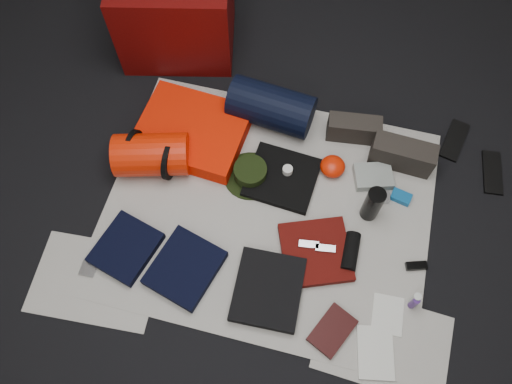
% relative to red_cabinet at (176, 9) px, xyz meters
% --- Properties ---
extents(floor, '(4.50, 4.50, 0.02)m').
position_rel_red_cabinet_xyz_m(floor, '(0.76, -0.94, -0.27)').
color(floor, black).
rests_on(floor, ground).
extents(newspaper_mat, '(1.60, 1.30, 0.01)m').
position_rel_red_cabinet_xyz_m(newspaper_mat, '(0.76, -0.94, -0.25)').
color(newspaper_mat, beige).
rests_on(newspaper_mat, floor).
extents(newspaper_sheet_front_left, '(0.61, 0.44, 0.00)m').
position_rel_red_cabinet_xyz_m(newspaper_sheet_front_left, '(0.06, -1.49, -0.25)').
color(newspaper_sheet_front_left, beige).
rests_on(newspaper_sheet_front_left, floor).
extents(newspaper_sheet_front_right, '(0.60, 0.43, 0.00)m').
position_rel_red_cabinet_xyz_m(newspaper_sheet_front_right, '(1.41, -1.44, -0.25)').
color(newspaper_sheet_front_right, beige).
rests_on(newspaper_sheet_front_right, floor).
extents(red_cabinet, '(0.71, 0.64, 0.51)m').
position_rel_red_cabinet_xyz_m(red_cabinet, '(0.00, 0.00, 0.00)').
color(red_cabinet, '#540706').
rests_on(red_cabinet, floor).
extents(sleeping_pad, '(0.58, 0.49, 0.10)m').
position_rel_red_cabinet_xyz_m(sleeping_pad, '(0.26, -0.62, -0.20)').
color(sleeping_pad, red).
rests_on(sleeping_pad, newspaper_mat).
extents(stuff_sack, '(0.41, 0.31, 0.22)m').
position_rel_red_cabinet_xyz_m(stuff_sack, '(0.13, -0.84, -0.14)').
color(stuff_sack, red).
rests_on(stuff_sack, newspaper_mat).
extents(sack_strap_left, '(0.02, 0.22, 0.22)m').
position_rel_red_cabinet_xyz_m(sack_strap_left, '(0.03, -0.84, -0.14)').
color(sack_strap_left, black).
rests_on(sack_strap_left, newspaper_mat).
extents(sack_strap_right, '(0.02, 0.22, 0.22)m').
position_rel_red_cabinet_xyz_m(sack_strap_right, '(0.23, -0.84, -0.14)').
color(sack_strap_right, black).
rests_on(sack_strap_right, newspaper_mat).
extents(navy_duffel, '(0.46, 0.28, 0.23)m').
position_rel_red_cabinet_xyz_m(navy_duffel, '(0.64, -0.41, -0.13)').
color(navy_duffel, black).
rests_on(navy_duffel, newspaper_mat).
extents(boonie_brim, '(0.35, 0.35, 0.01)m').
position_rel_red_cabinet_xyz_m(boonie_brim, '(0.62, -0.78, -0.25)').
color(boonie_brim, black).
rests_on(boonie_brim, newspaper_mat).
extents(boonie_crown, '(0.17, 0.17, 0.07)m').
position_rel_red_cabinet_xyz_m(boonie_crown, '(0.62, -0.78, -0.20)').
color(boonie_crown, black).
rests_on(boonie_crown, boonie_brim).
extents(hiking_boot_left, '(0.29, 0.14, 0.14)m').
position_rel_red_cabinet_xyz_m(hiking_boot_left, '(1.09, -0.41, -0.18)').
color(hiking_boot_left, '#2A2621').
rests_on(hiking_boot_left, newspaper_mat).
extents(hiking_boot_right, '(0.32, 0.14, 0.16)m').
position_rel_red_cabinet_xyz_m(hiking_boot_right, '(1.36, -0.51, -0.17)').
color(hiking_boot_right, '#2A2621').
rests_on(hiking_boot_right, newspaper_mat).
extents(flip_flop_left, '(0.15, 0.27, 0.01)m').
position_rel_red_cabinet_xyz_m(flip_flop_left, '(1.63, -0.30, -0.25)').
color(flip_flop_left, black).
rests_on(flip_flop_left, floor).
extents(flip_flop_right, '(0.12, 0.26, 0.01)m').
position_rel_red_cabinet_xyz_m(flip_flop_right, '(1.84, -0.45, -0.25)').
color(flip_flop_right, black).
rests_on(flip_flop_right, floor).
extents(trousers_navy_a, '(0.32, 0.35, 0.05)m').
position_rel_red_cabinet_xyz_m(trousers_navy_a, '(0.15, -1.31, -0.23)').
color(trousers_navy_a, black).
rests_on(trousers_navy_a, newspaper_mat).
extents(trousers_navy_b, '(0.36, 0.38, 0.05)m').
position_rel_red_cabinet_xyz_m(trousers_navy_b, '(0.45, -1.34, -0.22)').
color(trousers_navy_b, black).
rests_on(trousers_navy_b, newspaper_mat).
extents(trousers_charcoal, '(0.32, 0.36, 0.05)m').
position_rel_red_cabinet_xyz_m(trousers_charcoal, '(0.85, -1.34, -0.22)').
color(trousers_charcoal, black).
rests_on(trousers_charcoal, newspaper_mat).
extents(black_tshirt, '(0.37, 0.35, 0.03)m').
position_rel_red_cabinet_xyz_m(black_tshirt, '(0.79, -0.75, -0.23)').
color(black_tshirt, black).
rests_on(black_tshirt, newspaper_mat).
extents(red_shirt, '(0.41, 0.41, 0.04)m').
position_rel_red_cabinet_xyz_m(red_shirt, '(1.03, -1.11, -0.23)').
color(red_shirt, '#4C0B08').
rests_on(red_shirt, newspaper_mat).
extents(orange_stuff_sack, '(0.17, 0.17, 0.08)m').
position_rel_red_cabinet_xyz_m(orange_stuff_sack, '(1.02, -0.64, -0.21)').
color(orange_stuff_sack, red).
rests_on(orange_stuff_sack, newspaper_mat).
extents(first_aid_pouch, '(0.22, 0.19, 0.05)m').
position_rel_red_cabinet_xyz_m(first_aid_pouch, '(1.24, -0.64, -0.23)').
color(first_aid_pouch, gray).
rests_on(first_aid_pouch, newspaper_mat).
extents(water_bottle, '(0.10, 0.10, 0.22)m').
position_rel_red_cabinet_xyz_m(water_bottle, '(1.25, -0.84, -0.14)').
color(water_bottle, black).
rests_on(water_bottle, newspaper_mat).
extents(speaker, '(0.07, 0.19, 0.07)m').
position_rel_red_cabinet_xyz_m(speaker, '(1.19, -1.07, -0.21)').
color(speaker, black).
rests_on(speaker, newspaper_mat).
extents(compact_camera, '(0.11, 0.08, 0.04)m').
position_rel_red_cabinet_xyz_m(compact_camera, '(1.28, -0.74, -0.23)').
color(compact_camera, '#B4B5B9').
rests_on(compact_camera, newspaper_mat).
extents(cyan_case, '(0.11, 0.08, 0.03)m').
position_rel_red_cabinet_xyz_m(cyan_case, '(1.39, -0.71, -0.23)').
color(cyan_case, '#0E528A').
rests_on(cyan_case, newspaper_mat).
extents(toiletry_purple, '(0.04, 0.04, 0.10)m').
position_rel_red_cabinet_xyz_m(toiletry_purple, '(1.51, -1.24, -0.20)').
color(toiletry_purple, '#402067').
rests_on(toiletry_purple, newspaper_mat).
extents(toiletry_clear, '(0.04, 0.04, 0.10)m').
position_rel_red_cabinet_xyz_m(toiletry_clear, '(1.51, -1.23, -0.20)').
color(toiletry_clear, silver).
rests_on(toiletry_clear, newspaper_mat).
extents(paperback_book, '(0.21, 0.25, 0.03)m').
position_rel_red_cabinet_xyz_m(paperback_book, '(1.17, -1.45, -0.23)').
color(paperback_book, black).
rests_on(paperback_book, newspaper_mat).
extents(map_booklet, '(0.20, 0.26, 0.01)m').
position_rel_red_cabinet_xyz_m(map_booklet, '(1.38, -1.49, -0.24)').
color(map_booklet, silver).
rests_on(map_booklet, newspaper_mat).
extents(map_printout, '(0.15, 0.18, 0.01)m').
position_rel_red_cabinet_xyz_m(map_printout, '(1.41, -1.31, -0.25)').
color(map_printout, silver).
rests_on(map_printout, newspaper_mat).
extents(sunglasses, '(0.11, 0.07, 0.02)m').
position_rel_red_cabinet_xyz_m(sunglasses, '(1.51, -1.06, -0.24)').
color(sunglasses, black).
rests_on(sunglasses, newspaper_mat).
extents(key_cluster, '(0.08, 0.08, 0.01)m').
position_rel_red_cabinet_xyz_m(key_cluster, '(0.01, -1.45, -0.24)').
color(key_cluster, '#B4B5B9').
rests_on(key_cluster, newspaper_mat).
extents(tape_roll, '(0.05, 0.05, 0.04)m').
position_rel_red_cabinet_xyz_m(tape_roll, '(0.81, -0.72, -0.20)').
color(tape_roll, silver).
rests_on(tape_roll, black_tshirt).
extents(energy_bar_a, '(0.10, 0.05, 0.01)m').
position_rel_red_cabinet_xyz_m(energy_bar_a, '(0.99, -1.09, -0.20)').
color(energy_bar_a, '#B4B5B9').
rests_on(energy_bar_a, red_shirt).
extents(energy_bar_b, '(0.10, 0.05, 0.01)m').
position_rel_red_cabinet_xyz_m(energy_bar_b, '(1.07, -1.09, -0.20)').
color(energy_bar_b, '#B4B5B9').
rests_on(energy_bar_b, red_shirt).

